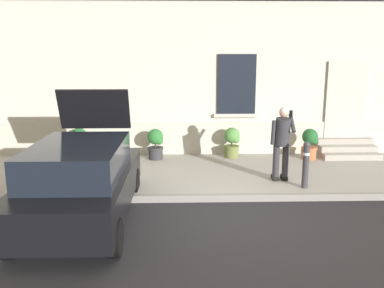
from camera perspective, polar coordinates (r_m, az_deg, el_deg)
name	(u,v)px	position (r m, az deg, el deg)	size (l,w,h in m)	color
ground_plane	(232,218)	(7.94, 5.59, -10.24)	(80.00, 80.00, 0.00)	#232326
sidewalk	(219,173)	(10.54, 3.72, -4.03)	(24.00, 3.60, 0.15)	#99968E
curb_edge	(227,198)	(8.78, 4.84, -7.44)	(24.00, 0.12, 0.15)	gray
building_facade	(213,31)	(12.61, 2.92, 15.44)	(24.00, 1.52, 7.50)	beige
entrance_stoop	(346,149)	(12.75, 20.62, -0.71)	(1.63, 0.96, 0.48)	#9E998E
hatchback_car_black	(81,180)	(7.78, -15.13, -4.86)	(1.81, 4.07, 2.34)	black
bollard_near_person	(306,163)	(9.34, 15.51, -2.55)	(0.15, 0.15, 1.04)	#333338
person_on_phone	(282,139)	(9.60, 12.39, 0.69)	(0.51, 0.49, 1.75)	#2D2D33
planter_cream	(80,142)	(12.09, -15.31, 0.26)	(0.44, 0.44, 0.86)	beige
planter_charcoal	(156,143)	(11.55, -5.06, 0.12)	(0.44, 0.44, 0.86)	#2D2D30
planter_olive	(232,142)	(11.76, 5.57, 0.33)	(0.44, 0.44, 0.86)	#606B38
planter_terracotta	(310,143)	(12.00, 16.05, 0.13)	(0.44, 0.44, 0.86)	#B25B38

